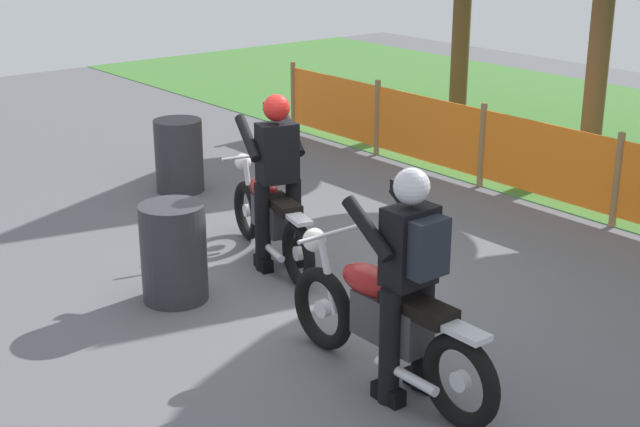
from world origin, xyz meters
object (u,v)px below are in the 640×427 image
at_px(rider_lead, 277,175).
at_px(spare_drum, 179,156).
at_px(rider_trailing, 409,272).
at_px(motorcycle_lead, 270,216).
at_px(motorcycle_trailing, 385,322).
at_px(oil_drum, 174,253).

height_order(rider_lead, spare_drum, rider_lead).
xyz_separation_m(rider_trailing, spare_drum, (-5.25, 1.26, -0.51)).
relative_size(motorcycle_lead, rider_lead, 1.14).
bearing_deg(motorcycle_lead, rider_trailing, 178.31).
height_order(motorcycle_lead, rider_trailing, rider_trailing).
height_order(motorcycle_trailing, spare_drum, motorcycle_trailing).
xyz_separation_m(motorcycle_trailing, oil_drum, (-2.26, -0.42, -0.05)).
bearing_deg(motorcycle_lead, oil_drum, 115.17).
bearing_deg(motorcycle_trailing, rider_trailing, -179.49).
xyz_separation_m(motorcycle_trailing, spare_drum, (-5.02, 1.26, -0.05)).
relative_size(oil_drum, spare_drum, 1.00).
distance_m(motorcycle_lead, oil_drum, 1.23).
height_order(rider_lead, rider_trailing, same).
height_order(motorcycle_lead, motorcycle_trailing, motorcycle_trailing).
relative_size(motorcycle_lead, rider_trailing, 1.14).
distance_m(motorcycle_trailing, rider_lead, 2.46).
bearing_deg(motorcycle_trailing, rider_lead, -17.50).
bearing_deg(motorcycle_trailing, spare_drum, -13.80).
xyz_separation_m(motorcycle_lead, motorcycle_trailing, (2.49, -0.79, 0.04)).
bearing_deg(rider_trailing, oil_drum, 10.01).
bearing_deg(motorcycle_trailing, motorcycle_lead, -17.21).
distance_m(rider_lead, oil_drum, 1.26).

